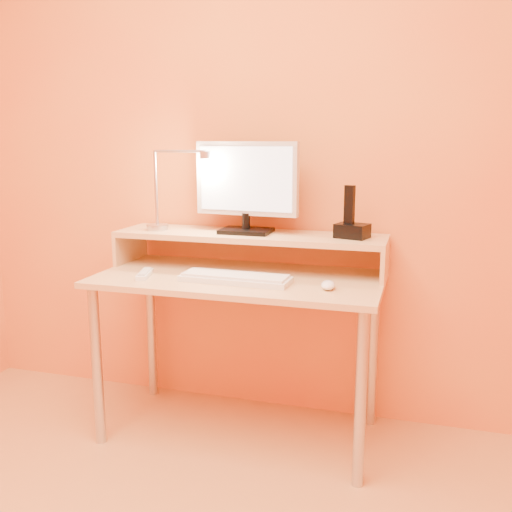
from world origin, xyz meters
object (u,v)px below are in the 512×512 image
(phone_dock, at_px, (352,231))
(keyboard, at_px, (235,279))
(monitor_panel, at_px, (247,179))
(mouse, at_px, (328,285))
(remote_control, at_px, (145,274))
(lamp_base, at_px, (157,227))

(phone_dock, xyz_separation_m, keyboard, (-0.43, -0.25, -0.18))
(monitor_panel, relative_size, phone_dock, 3.60)
(mouse, relative_size, remote_control, 0.59)
(phone_dock, bearing_deg, remote_control, -145.17)
(phone_dock, bearing_deg, mouse, -85.11)
(mouse, height_order, remote_control, mouse)
(monitor_panel, height_order, phone_dock, monitor_panel)
(lamp_base, bearing_deg, keyboard, -26.00)
(keyboard, xyz_separation_m, remote_control, (-0.40, -0.02, -0.00))
(monitor_panel, distance_m, lamp_base, 0.48)
(monitor_panel, bearing_deg, phone_dock, 3.71)
(phone_dock, distance_m, remote_control, 0.89)
(remote_control, bearing_deg, phone_dock, 2.82)
(lamp_base, distance_m, remote_control, 0.30)
(lamp_base, xyz_separation_m, keyboard, (0.45, -0.22, -0.16))
(lamp_base, xyz_separation_m, remote_control, (0.05, -0.24, -0.16))
(monitor_panel, height_order, lamp_base, monitor_panel)
(phone_dock, xyz_separation_m, remote_control, (-0.83, -0.27, -0.18))
(lamp_base, bearing_deg, monitor_panel, 5.48)
(lamp_base, height_order, phone_dock, phone_dock)
(monitor_panel, height_order, mouse, monitor_panel)
(monitor_panel, bearing_deg, remote_control, -137.37)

